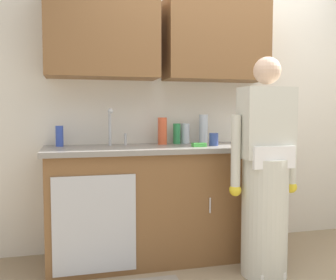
{
  "coord_description": "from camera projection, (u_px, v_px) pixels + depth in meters",
  "views": [
    {
      "loc": [
        -1.3,
        -2.33,
        1.21
      ],
      "look_at": [
        -0.56,
        0.55,
        1.0
      ],
      "focal_mm": 40.39,
      "sensor_mm": 36.0,
      "label": 1
    }
  ],
  "objects": [
    {
      "name": "bottle_dish_liquid",
      "position": [
        162.0,
        131.0,
        3.29
      ],
      "size": [
        0.08,
        0.08,
        0.23
      ],
      "primitive_type": "cylinder",
      "color": "#E05933",
      "rests_on": "countertop"
    },
    {
      "name": "cup_by_sink",
      "position": [
        214.0,
        139.0,
        3.16
      ],
      "size": [
        0.08,
        0.08,
        0.11
      ],
      "primitive_type": "cylinder",
      "color": "#33478C",
      "rests_on": "countertop"
    },
    {
      "name": "kitchen_wall_with_uppers",
      "position": [
        201.0,
        85.0,
        3.49
      ],
      "size": [
        4.8,
        0.44,
        2.7
      ],
      "color": "silver",
      "rests_on": "ground"
    },
    {
      "name": "person_at_sink",
      "position": [
        265.0,
        183.0,
        2.8
      ],
      "size": [
        0.55,
        0.34,
        1.62
      ],
      "color": "white",
      "rests_on": "ground"
    },
    {
      "name": "counter_cabinet",
      "position": [
        165.0,
        204.0,
        3.17
      ],
      "size": [
        1.9,
        0.62,
        0.9
      ],
      "color": "brown",
      "rests_on": "ground"
    },
    {
      "name": "sink",
      "position": [
        117.0,
        149.0,
        3.05
      ],
      "size": [
        0.5,
        0.36,
        0.35
      ],
      "color": "#B7BABF",
      "rests_on": "counter_cabinet"
    },
    {
      "name": "countertop",
      "position": [
        165.0,
        148.0,
        3.14
      ],
      "size": [
        1.96,
        0.66,
        0.04
      ],
      "primitive_type": "cube",
      "color": "gray",
      "rests_on": "counter_cabinet"
    },
    {
      "name": "bottle_water_tall",
      "position": [
        203.0,
        129.0,
        3.42
      ],
      "size": [
        0.08,
        0.08,
        0.26
      ],
      "primitive_type": "cylinder",
      "color": "silver",
      "rests_on": "countertop"
    },
    {
      "name": "sponge",
      "position": [
        199.0,
        145.0,
        3.07
      ],
      "size": [
        0.11,
        0.07,
        0.03
      ],
      "primitive_type": "cube",
      "color": "#4CBF4C",
      "rests_on": "countertop"
    },
    {
      "name": "bottle_water_short",
      "position": [
        185.0,
        133.0,
        3.42
      ],
      "size": [
        0.08,
        0.08,
        0.18
      ],
      "primitive_type": "cylinder",
      "color": "silver",
      "rests_on": "countertop"
    },
    {
      "name": "bottle_cleaner_spray",
      "position": [
        177.0,
        134.0,
        3.36
      ],
      "size": [
        0.07,
        0.07,
        0.18
      ],
      "primitive_type": "cylinder",
      "color": "#2D8C4C",
      "rests_on": "countertop"
    },
    {
      "name": "bottle_soap",
      "position": [
        59.0,
        136.0,
        3.09
      ],
      "size": [
        0.06,
        0.06,
        0.17
      ],
      "primitive_type": "cylinder",
      "color": "#334CB2",
      "rests_on": "countertop"
    },
    {
      "name": "knife_on_counter",
      "position": [
        244.0,
        144.0,
        3.33
      ],
      "size": [
        0.05,
        0.24,
        0.01
      ],
      "primitive_type": "cube",
      "rotation": [
        0.0,
        0.0,
        1.44
      ],
      "color": "silver",
      "rests_on": "countertop"
    }
  ]
}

